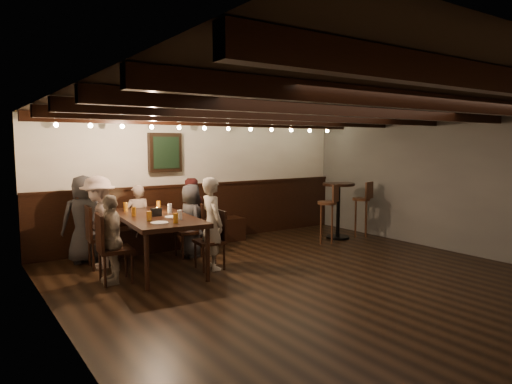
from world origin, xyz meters
TOP-DOWN VIEW (x-y plane):
  - room at (-0.29, 2.21)m, footprint 7.00×7.00m
  - dining_table at (-1.55, 2.05)m, footprint 1.18×2.27m
  - chair_left_near at (-2.23, 2.57)m, footprint 0.48×0.48m
  - chair_left_far at (-2.31, 1.67)m, footprint 0.48×0.48m
  - chair_right_near at (-0.80, 2.44)m, footprint 0.45×0.45m
  - chair_right_far at (-0.88, 1.54)m, footprint 0.45×0.45m
  - person_bench_left at (-2.37, 3.03)m, footprint 0.73×0.51m
  - person_bench_centre at (-1.45, 3.10)m, footprint 0.47×0.33m
  - person_bench_right at (-0.57, 2.87)m, footprint 0.68×0.55m
  - person_left_near at (-2.26, 2.57)m, footprint 0.61×0.97m
  - person_left_far at (-2.34, 1.68)m, footprint 0.36×0.74m
  - person_right_near at (-0.76, 2.43)m, footprint 0.45×0.64m
  - person_right_far at (-0.85, 1.54)m, footprint 0.38×0.54m
  - pint_a at (-1.77, 2.78)m, footprint 0.07×0.07m
  - pint_b at (-1.24, 2.68)m, footprint 0.07×0.07m
  - pint_c at (-1.84, 2.18)m, footprint 0.07×0.07m
  - pint_d at (-1.24, 2.23)m, footprint 0.07×0.07m
  - pint_e at (-1.81, 1.63)m, footprint 0.07×0.07m
  - pint_f at (-1.41, 1.49)m, footprint 0.07×0.07m
  - pint_g at (-1.58, 1.25)m, footprint 0.07×0.07m
  - plate_near at (-1.77, 1.37)m, footprint 0.24×0.24m
  - plate_far at (-1.40, 1.74)m, footprint 0.24×0.24m
  - condiment_caddy at (-1.56, 2.00)m, footprint 0.15×0.10m
  - candle at (-1.41, 2.34)m, footprint 0.05×0.05m
  - high_top_table at (2.35, 2.09)m, footprint 0.64×0.64m
  - bar_stool_left at (1.85, 1.89)m, footprint 0.41×0.42m
  - bar_stool_right at (2.85, 1.94)m, footprint 0.39×0.40m

SIDE VIEW (x-z plane):
  - chair_right_far at x=-0.88m, z-range -0.17..0.72m
  - chair_right_near at x=-0.80m, z-range -0.18..0.73m
  - chair_left_near at x=-2.23m, z-range -0.19..0.78m
  - chair_left_far at x=-2.31m, z-range -0.19..0.78m
  - bar_stool_left at x=1.85m, z-range -0.15..1.00m
  - bar_stool_right at x=2.85m, z-range -0.15..1.00m
  - person_bench_centre at x=-1.45m, z-range 0.00..1.21m
  - person_left_far at x=-2.34m, z-range 0.00..1.23m
  - person_right_near at x=-0.76m, z-range 0.00..1.24m
  - person_bench_right at x=-0.57m, z-range 0.00..1.30m
  - person_right_far at x=-0.85m, z-range 0.00..1.41m
  - person_bench_left at x=-2.37m, z-range 0.00..1.42m
  - person_left_near at x=-2.26m, z-range 0.00..1.43m
  - high_top_table at x=2.35m, z-range 0.18..1.30m
  - dining_table at x=-1.55m, z-range 0.34..1.16m
  - plate_near at x=-1.77m, z-range 0.82..0.83m
  - plate_far at x=-1.40m, z-range 0.82..0.83m
  - candle at x=-1.41m, z-range 0.82..0.87m
  - condiment_caddy at x=-1.56m, z-range 0.82..0.94m
  - pint_a at x=-1.77m, z-range 0.82..0.96m
  - pint_b at x=-1.24m, z-range 0.82..0.96m
  - pint_c at x=-1.84m, z-range 0.82..0.96m
  - pint_d at x=-1.24m, z-range 0.82..0.96m
  - pint_e at x=-1.81m, z-range 0.82..0.96m
  - pint_f at x=-1.41m, z-range 0.82..0.96m
  - pint_g at x=-1.58m, z-range 0.82..0.96m
  - room at x=-0.29m, z-range -2.43..4.57m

